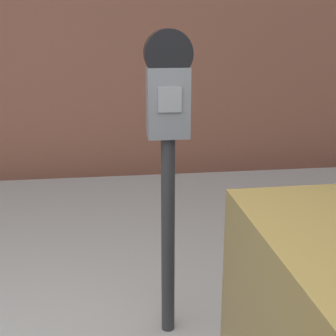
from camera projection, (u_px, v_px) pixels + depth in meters
sidewalk at (85, 244)px, 3.49m from camera, size 24.00×2.80×0.13m
parking_meter at (168, 132)px, 2.12m from camera, size 0.21×0.12×1.49m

